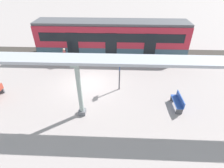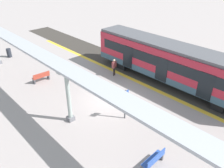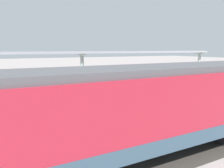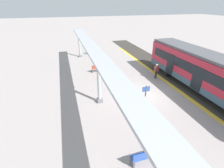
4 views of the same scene
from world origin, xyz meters
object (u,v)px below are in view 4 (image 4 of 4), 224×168
train_near_carriage (210,75)px  canopy_pillar_nearest (79,44)px  bench_mid_platform (98,68)px  bench_near_end (146,156)px  canopy_pillar_second (99,81)px  platform_info_sign (145,97)px  passenger_waiting_near_edge (156,69)px  trash_bin (89,51)px

train_near_carriage → canopy_pillar_nearest: 17.01m
canopy_pillar_nearest → bench_mid_platform: (-1.28, 6.49, -1.46)m
bench_near_end → train_near_carriage: bearing=-150.1°
canopy_pillar_second → platform_info_sign: (-2.80, 2.32, -0.58)m
train_near_carriage → passenger_waiting_near_edge: size_ratio=9.23×
bench_mid_platform → platform_info_sign: platform_info_sign is taller
train_near_carriage → platform_info_sign: size_ratio=6.78×
train_near_carriage → canopy_pillar_nearest: size_ratio=3.97×
train_near_carriage → passenger_waiting_near_edge: train_near_carriage is taller
canopy_pillar_nearest → platform_info_sign: bearing=100.5°
trash_bin → passenger_waiting_near_edge: size_ratio=0.59×
platform_info_sign → passenger_waiting_near_edge: (-3.92, -5.14, -0.32)m
train_near_carriage → canopy_pillar_nearest: (9.18, -14.32, 0.07)m
trash_bin → platform_info_sign: platform_info_sign is taller
canopy_pillar_second → bench_mid_platform: 6.64m
canopy_pillar_second → trash_bin: size_ratio=3.96×
canopy_pillar_nearest → trash_bin: bearing=-144.5°
canopy_pillar_second → trash_bin: (-1.49, -13.91, -1.43)m
train_near_carriage → passenger_waiting_near_edge: bearing=-60.1°
canopy_pillar_nearest → canopy_pillar_second: (0.00, 12.85, 0.00)m
train_near_carriage → bench_mid_platform: 11.20m
bench_mid_platform → platform_info_sign: 8.85m
train_near_carriage → bench_near_end: train_near_carriage is taller
bench_near_end → platform_info_sign: (-1.87, -3.89, 0.89)m
train_near_carriage → bench_mid_platform: train_near_carriage is taller
platform_info_sign → canopy_pillar_nearest: bearing=-79.5°
train_near_carriage → canopy_pillar_nearest: bearing=-57.3°
train_near_carriage → canopy_pillar_second: 9.30m
canopy_pillar_nearest → platform_info_sign: (-2.80, 15.17, -0.58)m
train_near_carriage → canopy_pillar_second: bearing=-9.1°
train_near_carriage → canopy_pillar_second: canopy_pillar_second is taller
canopy_pillar_nearest → canopy_pillar_second: bearing=90.0°
canopy_pillar_second → train_near_carriage: bearing=170.9°
train_near_carriage → canopy_pillar_second: size_ratio=3.97×
train_near_carriage → passenger_waiting_near_edge: 5.01m
canopy_pillar_nearest → bench_mid_platform: 6.78m
bench_mid_platform → trash_bin: 7.56m
canopy_pillar_second → trash_bin: canopy_pillar_second is taller
trash_bin → bench_near_end: bearing=88.4°
trash_bin → passenger_waiting_near_edge: (-5.23, 11.10, 0.54)m
passenger_waiting_near_edge → bench_mid_platform: bearing=-33.1°
canopy_pillar_second → passenger_waiting_near_edge: canopy_pillar_second is taller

